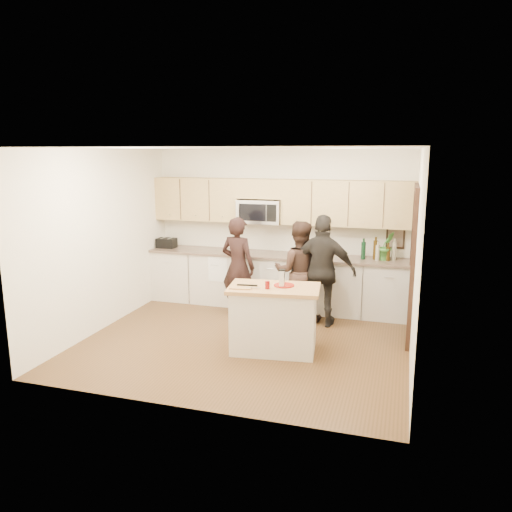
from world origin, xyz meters
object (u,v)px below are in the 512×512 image
(woman_center, at_px, (298,271))
(toaster, at_px, (167,243))
(woman_left, at_px, (238,267))
(island, at_px, (274,319))
(woman_right, at_px, (323,271))

(woman_center, bearing_deg, toaster, -22.10)
(toaster, height_order, woman_left, woman_left)
(island, distance_m, toaster, 3.21)
(woman_right, bearing_deg, island, 73.50)
(toaster, xyz_separation_m, woman_right, (2.98, -0.68, -0.16))
(woman_center, bearing_deg, woman_right, 150.71)
(island, relative_size, woman_right, 0.74)
(island, relative_size, woman_left, 0.78)
(toaster, distance_m, woman_right, 3.06)
(woman_right, bearing_deg, woman_center, -15.05)
(island, relative_size, toaster, 3.85)
(island, xyz_separation_m, woman_left, (-0.96, 1.32, 0.36))
(woman_left, bearing_deg, woman_center, -165.62)
(island, distance_m, woman_right, 1.36)
(woman_left, relative_size, woman_right, 0.94)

